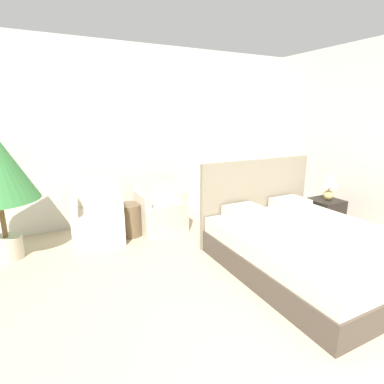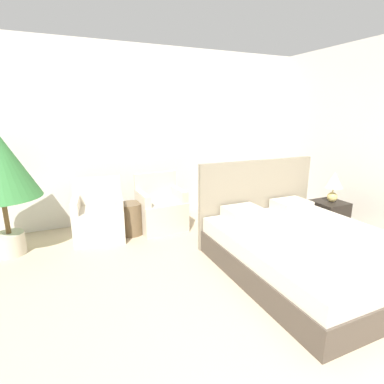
{
  "view_description": "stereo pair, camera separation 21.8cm",
  "coord_description": "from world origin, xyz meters",
  "px_view_note": "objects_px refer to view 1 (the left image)",
  "views": [
    {
      "loc": [
        -1.73,
        -0.88,
        1.82
      ],
      "look_at": [
        0.19,
        2.9,
        0.7
      ],
      "focal_mm": 28.0,
      "sensor_mm": 36.0,
      "label": 1
    },
    {
      "loc": [
        -1.54,
        -0.98,
        1.82
      ],
      "look_at": [
        0.19,
        2.9,
        0.7
      ],
      "focal_mm": 28.0,
      "sensor_mm": 36.0,
      "label": 2
    }
  ],
  "objects_px": {
    "armchair_near_window_right": "(160,212)",
    "nightstand": "(324,215)",
    "table_lamp": "(330,181)",
    "side_table": "(131,220)",
    "bed": "(307,246)",
    "armchair_near_window_left": "(98,222)"
  },
  "relations": [
    {
      "from": "armchair_near_window_left",
      "to": "bed",
      "type": "bearing_deg",
      "value": -34.93
    },
    {
      "from": "armchair_near_window_right",
      "to": "nightstand",
      "type": "height_order",
      "value": "armchair_near_window_right"
    },
    {
      "from": "armchair_near_window_left",
      "to": "side_table",
      "type": "distance_m",
      "value": 0.48
    },
    {
      "from": "bed",
      "to": "armchair_near_window_left",
      "type": "height_order",
      "value": "bed"
    },
    {
      "from": "bed",
      "to": "nightstand",
      "type": "bearing_deg",
      "value": 32.09
    },
    {
      "from": "nightstand",
      "to": "side_table",
      "type": "xyz_separation_m",
      "value": [
        -2.81,
        1.19,
        -0.01
      ]
    },
    {
      "from": "nightstand",
      "to": "table_lamp",
      "type": "height_order",
      "value": "table_lamp"
    },
    {
      "from": "bed",
      "to": "nightstand",
      "type": "height_order",
      "value": "bed"
    },
    {
      "from": "bed",
      "to": "armchair_near_window_left",
      "type": "xyz_separation_m",
      "value": [
        -2.11,
        1.93,
        0.03
      ]
    },
    {
      "from": "bed",
      "to": "table_lamp",
      "type": "bearing_deg",
      "value": 31.15
    },
    {
      "from": "armchair_near_window_left",
      "to": "nightstand",
      "type": "xyz_separation_m",
      "value": [
        3.29,
        -1.19,
        -0.04
      ]
    },
    {
      "from": "armchair_near_window_left",
      "to": "nightstand",
      "type": "height_order",
      "value": "armchair_near_window_left"
    },
    {
      "from": "armchair_near_window_right",
      "to": "table_lamp",
      "type": "height_order",
      "value": "table_lamp"
    },
    {
      "from": "bed",
      "to": "side_table",
      "type": "xyz_separation_m",
      "value": [
        -1.63,
        1.94,
        -0.02
      ]
    },
    {
      "from": "table_lamp",
      "to": "side_table",
      "type": "xyz_separation_m",
      "value": [
        -2.83,
        1.21,
        -0.55
      ]
    },
    {
      "from": "bed",
      "to": "armchair_near_window_right",
      "type": "bearing_deg",
      "value": 120.62
    },
    {
      "from": "nightstand",
      "to": "side_table",
      "type": "height_order",
      "value": "nightstand"
    },
    {
      "from": "bed",
      "to": "armchair_near_window_left",
      "type": "distance_m",
      "value": 2.86
    },
    {
      "from": "armchair_near_window_left",
      "to": "armchair_near_window_right",
      "type": "relative_size",
      "value": 1.0
    },
    {
      "from": "table_lamp",
      "to": "side_table",
      "type": "distance_m",
      "value": 3.13
    },
    {
      "from": "bed",
      "to": "table_lamp",
      "type": "relative_size",
      "value": 4.67
    },
    {
      "from": "armchair_near_window_right",
      "to": "nightstand",
      "type": "bearing_deg",
      "value": -29.21
    }
  ]
}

